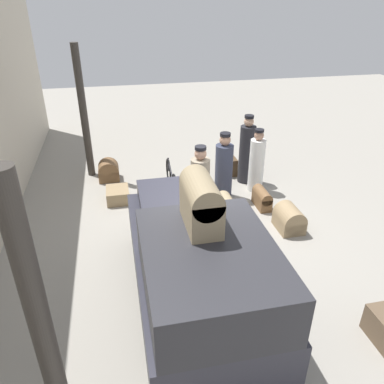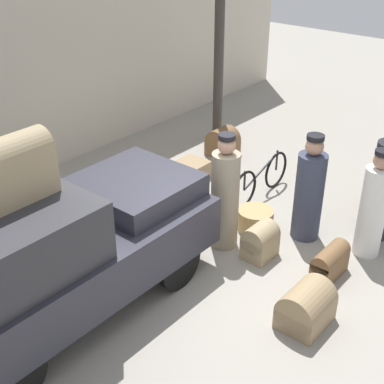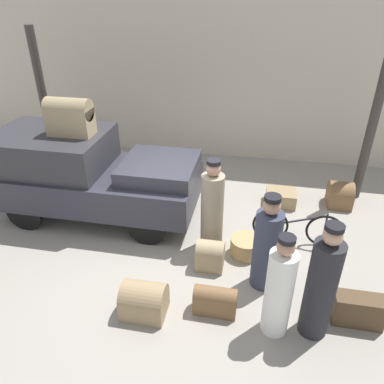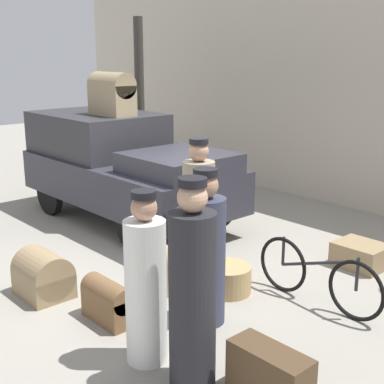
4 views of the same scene
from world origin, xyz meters
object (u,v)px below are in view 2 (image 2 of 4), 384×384
Objects in this scene: trunk_wicker_pale at (330,262)px; truck at (44,252)px; trunk_large_brown at (260,241)px; porter_lifting_near_truck at (373,208)px; conductor_in_dark_uniform at (309,192)px; trunk_on_truck_roof at (11,168)px; suitcase_tan_flat at (306,308)px; trunk_umber_medium at (190,171)px; wicker_basket at (255,219)px; porter_carrying_trunk at (384,187)px; suitcase_small_leather at (378,200)px; porter_standing_middle at (225,197)px; bicycle at (261,179)px; trunk_barrel_dark at (223,143)px.

truck is at bearing 142.50° from trunk_wicker_pale.
porter_lifting_near_truck is at bearing -45.94° from trunk_large_brown.
trunk_on_truck_roof is (-3.77, 1.46, 1.35)m from conductor_in_dark_uniform.
trunk_on_truck_roof reaches higher than suitcase_tan_flat.
trunk_umber_medium is (3.87, 1.09, -0.79)m from truck.
trunk_large_brown is at bearing -141.11° from wicker_basket.
truck is 2.20× the size of porter_carrying_trunk.
porter_carrying_trunk is at bearing -157.43° from suitcase_small_leather.
suitcase_tan_flat is at bearing -168.19° from trunk_wicker_pale.
porter_standing_middle is 3.16m from trunk_on_truck_roof.
porter_lifting_near_truck is at bearing -78.71° from conductor_in_dark_uniform.
porter_carrying_trunk is (0.14, -2.01, 0.48)m from bicycle.
porter_standing_middle is (-1.53, -0.38, 0.46)m from bicycle.
bicycle is 0.90× the size of porter_carrying_trunk.
trunk_umber_medium is 4.65m from trunk_on_truck_roof.
trunk_barrel_dark is (5.11, 1.28, -0.71)m from truck.
porter_lifting_near_truck is 1.93× the size of trunk_on_truck_roof.
truck is at bearing 157.74° from conductor_in_dark_uniform.
trunk_on_truck_roof is at bearing 153.06° from porter_carrying_trunk.
trunk_umber_medium is (-0.40, 3.37, -0.67)m from porter_carrying_trunk.
trunk_wicker_pale is 0.99× the size of trunk_umber_medium.
suitcase_small_leather reaches higher than wicker_basket.
bicycle reaches higher than trunk_barrel_dark.
suitcase_tan_flat reaches higher than trunk_umber_medium.
trunk_large_brown is (-1.61, 1.04, -0.57)m from porter_carrying_trunk.
trunk_on_truck_roof is (-3.09, 2.21, 1.86)m from trunk_wicker_pale.
trunk_wicker_pale is 0.91× the size of suitcase_small_leather.
trunk_barrel_dark is (2.23, 3.49, 0.00)m from trunk_wicker_pale.
bicycle is 0.99× the size of conductor_in_dark_uniform.
trunk_wicker_pale is at bearing 11.81° from suitcase_tan_flat.
porter_carrying_trunk reaches higher than bicycle.
trunk_on_truck_roof is (-4.08, -1.09, 1.94)m from trunk_umber_medium.
conductor_in_dark_uniform reaches higher than porter_lifting_near_truck.
porter_standing_middle is 2.74m from suitcase_small_leather.
wicker_basket is at bearing 50.18° from suitcase_tan_flat.
trunk_wicker_pale is 1.14× the size of trunk_barrel_dark.
bicycle is 2.94× the size of wicker_basket.
truck is 1.17m from trunk_on_truck_roof.
bicycle is at bearing 64.57° from conductor_in_dark_uniform.
porter_standing_middle is at bearing 96.38° from trunk_large_brown.
porter_carrying_trunk reaches higher than truck.
conductor_in_dark_uniform is 2.57× the size of suitcase_tan_flat.
suitcase_tan_flat is at bearing -112.42° from porter_standing_middle.
porter_lifting_near_truck is at bearing -72.33° from wicker_basket.
conductor_in_dark_uniform reaches higher than suitcase_small_leather.
bicycle is 2.16m from porter_lifting_near_truck.
bicycle is at bearing 79.51° from porter_lifting_near_truck.
trunk_barrel_dark reaches higher than trunk_wicker_pale.
suitcase_small_leather is (0.63, 0.26, -0.59)m from porter_carrying_trunk.
porter_carrying_trunk is 0.54m from porter_lifting_near_truck.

